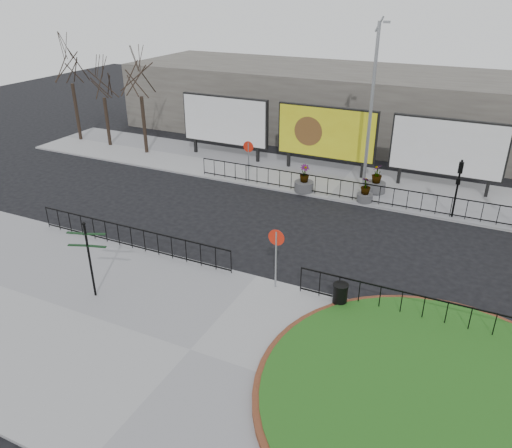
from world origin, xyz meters
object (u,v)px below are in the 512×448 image
Objects in this scene: planter_c at (376,183)px; billboard_mid at (326,133)px; lamp_post at (371,108)px; litter_bin at (340,295)px; planter_b at (365,192)px; fingerpost_sign at (89,252)px; planter_a at (304,182)px.

billboard_mid is at bearing 151.95° from planter_c.
lamp_post reaches higher than litter_bin.
planter_b is (-1.64, 10.00, 0.07)m from litter_bin.
lamp_post is 5.69× the size of planter_c.
billboard_mid is 2.02× the size of fingerpost_sign.
planter_a is at bearing -90.00° from billboard_mid.
planter_a is at bearing 180.00° from planter_b.
planter_b is (3.50, -0.00, 0.01)m from planter_a.
planter_b is (0.49, -1.60, -4.17)m from lamp_post.
fingerpost_sign is at bearing -101.50° from billboard_mid.
planter_c is (-1.44, 11.60, 0.10)m from litter_bin.
billboard_mid reaches higher than planter_b.
litter_bin is at bearing -79.60° from lamp_post.
planter_b reaches higher than litter_bin.
lamp_post is at bearing 107.12° from planter_b.
planter_a is 4.03m from planter_c.
lamp_post is at bearing -33.25° from billboard_mid.
planter_c reaches higher than planter_a.
billboard_mid is at bearing 134.42° from planter_b.
litter_bin is 0.58× the size of planter_c.
planter_b is at bearing -0.00° from planter_a.
billboard_mid is 4.23m from lamp_post.
billboard_mid is at bearing 146.75° from lamp_post.
lamp_post reaches higher than planter_c.
planter_a is 1.12× the size of planter_b.
planter_c is (0.69, -0.00, -4.14)m from lamp_post.
planter_c reaches higher than litter_bin.
planter_a is at bearing -156.61° from planter_c.
planter_b is at bearing -72.88° from lamp_post.
lamp_post is 4.20m from planter_c.
litter_bin is 11.24m from planter_a.
fingerpost_sign reaches higher than litter_bin.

